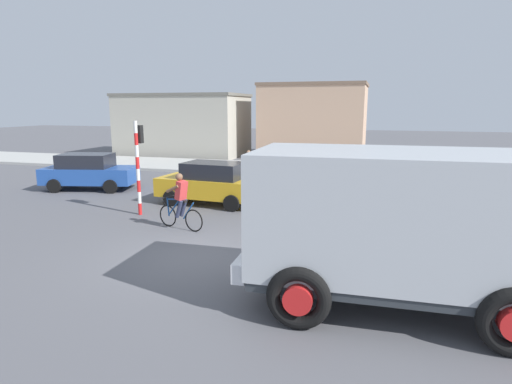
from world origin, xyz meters
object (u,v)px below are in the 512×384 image
object	(u,v)px
pedestrian_near_kerb	(249,166)
car_red_near	(89,171)
traffic_light_pole	(138,155)
car_white_mid	(212,183)
cyclist	(180,201)
truck_foreground	(398,220)

from	to	relation	value
pedestrian_near_kerb	car_red_near	bearing A→B (deg)	-152.66
car_red_near	pedestrian_near_kerb	bearing A→B (deg)	27.34
traffic_light_pole	pedestrian_near_kerb	bearing A→B (deg)	74.63
traffic_light_pole	car_white_mid	world-z (taller)	traffic_light_pole
cyclist	car_white_mid	bearing A→B (deg)	96.66
cyclist	car_white_mid	size ratio (longest dim) A/B	0.42
car_white_mid	traffic_light_pole	bearing A→B (deg)	-128.94
truck_foreground	car_red_near	world-z (taller)	truck_foreground
truck_foreground	cyclist	distance (m)	7.05
truck_foreground	pedestrian_near_kerb	size ratio (longest dim) A/B	3.40
car_red_near	traffic_light_pole	bearing A→B (deg)	-35.51
cyclist	truck_foreground	bearing A→B (deg)	-29.83
cyclist	traffic_light_pole	bearing A→B (deg)	149.32
traffic_light_pole	pedestrian_near_kerb	size ratio (longest dim) A/B	1.98
cyclist	car_white_mid	distance (m)	3.47
cyclist	pedestrian_near_kerb	distance (m)	7.91
car_red_near	car_white_mid	xyz separation A→B (m)	(6.37, -1.13, 0.00)
truck_foreground	car_red_near	distance (m)	15.19
truck_foreground	car_white_mid	world-z (taller)	truck_foreground
car_white_mid	pedestrian_near_kerb	xyz separation A→B (m)	(0.07, 4.46, 0.03)
truck_foreground	traffic_light_pole	size ratio (longest dim) A/B	1.72
cyclist	car_red_near	bearing A→B (deg)	145.97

